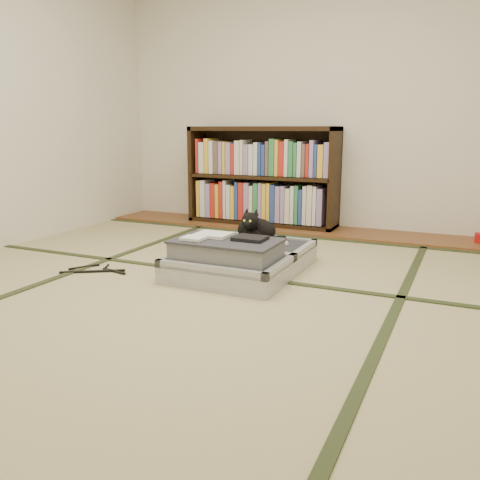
% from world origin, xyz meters
% --- Properties ---
extents(floor, '(4.50, 4.50, 0.00)m').
position_xyz_m(floor, '(0.00, 0.00, 0.00)').
color(floor, '#C7BB84').
rests_on(floor, ground).
extents(wood_strip, '(4.00, 0.50, 0.02)m').
position_xyz_m(wood_strip, '(0.00, 2.00, 0.01)').
color(wood_strip, brown).
rests_on(wood_strip, ground).
extents(room_shell, '(4.50, 4.50, 4.50)m').
position_xyz_m(room_shell, '(0.00, 0.00, 1.46)').
color(room_shell, white).
rests_on(room_shell, ground).
extents(tatami_borders, '(4.00, 4.50, 0.01)m').
position_xyz_m(tatami_borders, '(0.00, 0.49, 0.00)').
color(tatami_borders, '#2D381E').
rests_on(tatami_borders, ground).
extents(bookcase, '(1.43, 0.33, 0.92)m').
position_xyz_m(bookcase, '(-0.51, 2.07, 0.45)').
color(bookcase, black).
rests_on(bookcase, wood_strip).
extents(suitcase, '(0.72, 0.95, 0.28)m').
position_xyz_m(suitcase, '(-0.01, 0.48, 0.10)').
color(suitcase, silver).
rests_on(suitcase, floor).
extents(cat, '(0.32, 0.32, 0.26)m').
position_xyz_m(cat, '(-0.03, 0.77, 0.23)').
color(cat, black).
rests_on(cat, suitcase).
extents(cable_coil, '(0.10, 0.10, 0.02)m').
position_xyz_m(cable_coil, '(0.15, 0.81, 0.15)').
color(cable_coil, white).
rests_on(cable_coil, suitcase).
extents(hanger, '(0.41, 0.30, 0.01)m').
position_xyz_m(hanger, '(-0.88, 0.13, 0.01)').
color(hanger, black).
rests_on(hanger, floor).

